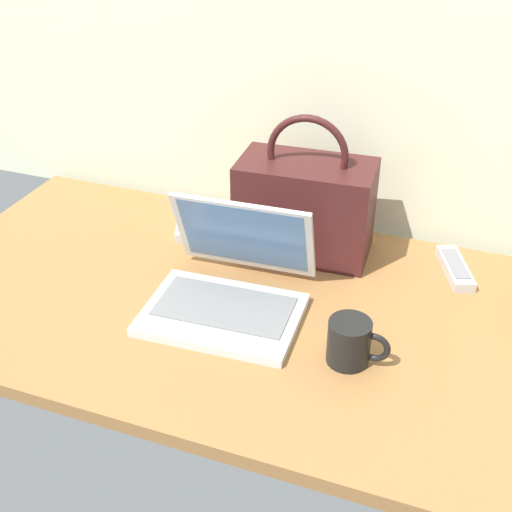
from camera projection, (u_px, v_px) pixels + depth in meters
desk at (278, 316)px, 1.38m from camera, size 1.60×0.76×0.03m
laptop at (230, 286)px, 1.36m from camera, size 0.32×0.31×0.21m
coffee_mug at (351, 342)px, 1.21m from camera, size 0.12×0.08×0.09m
remote_control_near at (455, 268)px, 1.48m from camera, size 0.10×0.17×0.02m
remote_control_far at (187, 222)px, 1.65m from camera, size 0.10×0.17×0.02m
handbag at (305, 206)px, 1.50m from camera, size 0.31×0.18×0.33m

